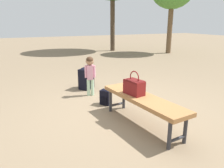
{
  "coord_description": "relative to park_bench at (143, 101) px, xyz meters",
  "views": [
    {
      "loc": [
        -3.22,
        1.74,
        1.53
      ],
      "look_at": [
        0.18,
        0.15,
        0.45
      ],
      "focal_mm": 35.1,
      "sensor_mm": 36.0,
      "label": 1
    }
  ],
  "objects": [
    {
      "name": "ground_plane",
      "position": [
        0.64,
        -0.03,
        -0.39
      ],
      "size": [
        40.0,
        40.0,
        0.0
      ],
      "primitive_type": "plane",
      "color": "#7F6B51",
      "rests_on": "ground"
    },
    {
      "name": "park_bench",
      "position": [
        0.0,
        0.0,
        0.0
      ],
      "size": [
        1.63,
        0.57,
        0.45
      ],
      "color": "#9E6B3D",
      "rests_on": "ground"
    },
    {
      "name": "handbag",
      "position": [
        0.17,
        0.06,
        0.18
      ],
      "size": [
        0.35,
        0.24,
        0.37
      ],
      "color": "maroon",
      "rests_on": "park_bench"
    },
    {
      "name": "child_standing",
      "position": [
        1.64,
        0.24,
        0.16
      ],
      "size": [
        0.17,
        0.22,
        0.84
      ],
      "color": "#B2D8B2",
      "rests_on": "ground"
    },
    {
      "name": "backpack_large",
      "position": [
        2.15,
        0.17,
        -0.12
      ],
      "size": [
        0.39,
        0.4,
        0.55
      ],
      "color": "black",
      "rests_on": "ground"
    },
    {
      "name": "backpack_small",
      "position": [
        1.02,
        0.16,
        -0.23
      ],
      "size": [
        0.24,
        0.23,
        0.33
      ],
      "color": "black",
      "rests_on": "ground"
    }
  ]
}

